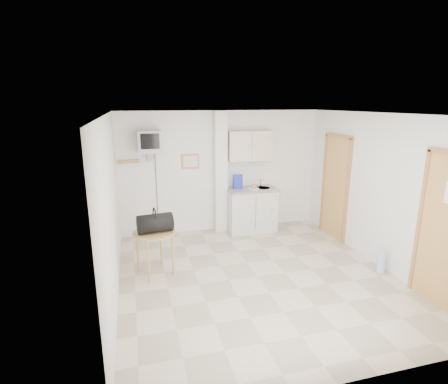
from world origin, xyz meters
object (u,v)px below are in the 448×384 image
object	(u,v)px
crt_television	(150,142)
duffel_bag	(155,223)
water_bottle	(381,262)
round_table	(154,237)

from	to	relation	value
crt_television	duffel_bag	bearing A→B (deg)	-92.28
crt_television	water_bottle	world-z (taller)	crt_television
round_table	duffel_bag	distance (m)	0.24
duffel_bag	water_bottle	world-z (taller)	duffel_bag
crt_television	duffel_bag	size ratio (longest dim) A/B	3.80
crt_television	round_table	size ratio (longest dim) A/B	3.04
crt_television	water_bottle	xyz separation A→B (m)	(3.43, -2.39, -1.76)
crt_television	duffel_bag	world-z (taller)	crt_television
crt_television	water_bottle	size ratio (longest dim) A/B	5.63
duffel_bag	water_bottle	xyz separation A→B (m)	(3.49, -0.86, -0.68)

